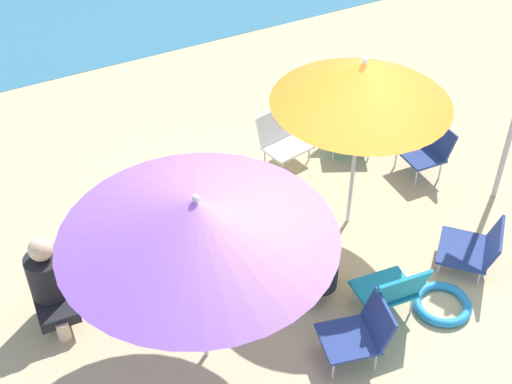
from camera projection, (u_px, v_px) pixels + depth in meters
name	position (u px, v px, depth m)	size (l,w,h in m)	color
ground_plane	(312.00, 294.00, 6.79)	(40.00, 40.00, 0.00)	#CCB789
umbrella_purple	(197.00, 219.00, 5.22)	(2.16, 2.16, 1.83)	silver
umbrella_orange	(363.00, 83.00, 6.53)	(1.74, 1.74, 1.98)	silver
beach_chair_a	(391.00, 290.00, 6.35)	(0.58, 0.56, 0.68)	teal
beach_chair_b	(475.00, 247.00, 6.90)	(0.79, 0.79, 0.53)	navy
beach_chair_c	(361.00, 332.00, 6.03)	(0.65, 0.57, 0.59)	navy
beach_chair_d	(349.00, 125.00, 8.49)	(0.73, 0.76, 0.60)	teal
beach_chair_e	(282.00, 137.00, 8.31)	(0.60, 0.58, 0.58)	white
beach_chair_f	(427.00, 147.00, 8.08)	(0.52, 0.54, 0.60)	navy
person_a	(320.00, 263.00, 6.48)	(0.47, 0.56, 0.93)	black
person_c	(49.00, 282.00, 6.31)	(0.38, 0.58, 0.92)	black
swim_ring	(442.00, 304.00, 6.64)	(0.56, 0.56, 0.08)	#238CD8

